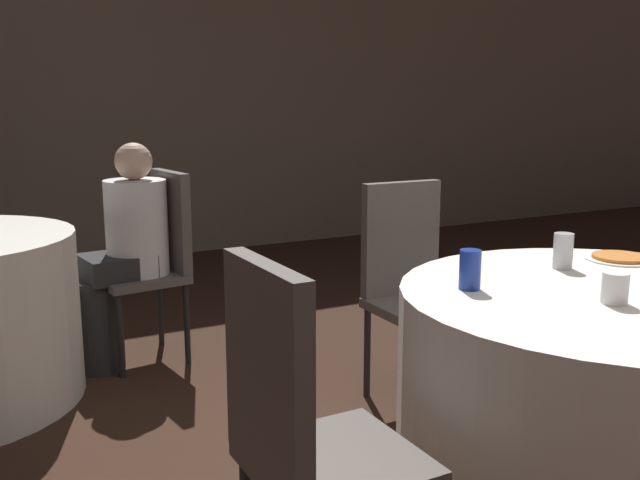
{
  "coord_description": "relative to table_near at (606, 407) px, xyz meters",
  "views": [
    {
      "loc": [
        -1.59,
        -1.38,
        1.31
      ],
      "look_at": [
        -0.48,
        0.71,
        0.84
      ],
      "focal_mm": 40.0,
      "sensor_mm": 36.0,
      "label": 1
    }
  ],
  "objects": [
    {
      "name": "wall_back",
      "position": [
        -0.17,
        4.49,
        1.03
      ],
      "size": [
        16.0,
        0.06,
        2.8
      ],
      "color": "gray",
      "rests_on": "ground_plane"
    },
    {
      "name": "table_near",
      "position": [
        0.0,
        0.0,
        0.0
      ],
      "size": [
        1.29,
        1.29,
        0.74
      ],
      "color": "white",
      "rests_on": "ground_plane"
    },
    {
      "name": "chair_near_west",
      "position": [
        -1.07,
        -0.01,
        0.19
      ],
      "size": [
        0.41,
        0.4,
        0.95
      ],
      "rotation": [
        0.0,
        0.0,
        -1.56
      ],
      "color": "#59514C",
      "rests_on": "ground_plane"
    },
    {
      "name": "chair_near_north",
      "position": [
        0.01,
        1.07,
        0.19
      ],
      "size": [
        0.4,
        0.41,
        0.95
      ],
      "rotation": [
        0.0,
        0.0,
        -3.15
      ],
      "color": "#59514C",
      "rests_on": "ground_plane"
    },
    {
      "name": "chair_far_east",
      "position": [
        -0.84,
        2.07,
        0.19
      ],
      "size": [
        0.45,
        0.45,
        0.95
      ],
      "rotation": [
        0.0,
        0.0,
        -4.59
      ],
      "color": "#59514C",
      "rests_on": "ground_plane"
    },
    {
      "name": "person_white_shirt",
      "position": [
        -1.01,
        2.05,
        0.18
      ],
      "size": [
        0.49,
        0.33,
        1.1
      ],
      "rotation": [
        0.0,
        0.0,
        -4.59
      ],
      "color": "#282828",
      "rests_on": "ground_plane"
    },
    {
      "name": "pizza_plate_near",
      "position": [
        0.37,
        0.29,
        0.38
      ],
      "size": [
        0.24,
        0.24,
        0.02
      ],
      "color": "white",
      "rests_on": "table_near"
    },
    {
      "name": "soda_can_silver",
      "position": [
        0.09,
        0.3,
        0.43
      ],
      "size": [
        0.07,
        0.07,
        0.12
      ],
      "color": "silver",
      "rests_on": "table_near"
    },
    {
      "name": "soda_can_blue",
      "position": [
        -0.37,
        0.23,
        0.43
      ],
      "size": [
        0.07,
        0.07,
        0.12
      ],
      "color": "#1E38A5",
      "rests_on": "table_near"
    },
    {
      "name": "cup_near",
      "position": [
        -0.1,
        -0.08,
        0.41
      ],
      "size": [
        0.07,
        0.07,
        0.09
      ],
      "color": "white",
      "rests_on": "table_near"
    }
  ]
}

